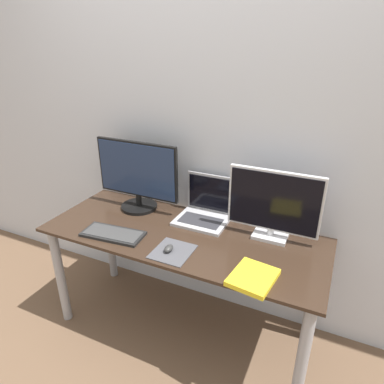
{
  "coord_description": "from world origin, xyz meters",
  "views": [
    {
      "loc": [
        0.76,
        -1.17,
        1.71
      ],
      "look_at": [
        0.01,
        0.41,
        0.93
      ],
      "focal_mm": 32.0,
      "sensor_mm": 36.0,
      "label": 1
    }
  ],
  "objects_px": {
    "laptop": "(205,209)",
    "book": "(253,277)",
    "monitor_right": "(274,205)",
    "monitor_left": "(137,176)",
    "keyboard": "(113,234)",
    "mouse": "(169,248)"
  },
  "relations": [
    {
      "from": "monitor_left",
      "to": "keyboard",
      "type": "height_order",
      "value": "monitor_left"
    },
    {
      "from": "monitor_right",
      "to": "keyboard",
      "type": "relative_size",
      "value": 1.37
    },
    {
      "from": "laptop",
      "to": "keyboard",
      "type": "relative_size",
      "value": 0.84
    },
    {
      "from": "keyboard",
      "to": "book",
      "type": "relative_size",
      "value": 1.48
    },
    {
      "from": "book",
      "to": "keyboard",
      "type": "bearing_deg",
      "value": 176.96
    },
    {
      "from": "monitor_left",
      "to": "keyboard",
      "type": "distance_m",
      "value": 0.42
    },
    {
      "from": "laptop",
      "to": "book",
      "type": "height_order",
      "value": "laptop"
    },
    {
      "from": "monitor_left",
      "to": "laptop",
      "type": "distance_m",
      "value": 0.48
    },
    {
      "from": "laptop",
      "to": "book",
      "type": "xyz_separation_m",
      "value": [
        0.43,
        -0.45,
        -0.05
      ]
    },
    {
      "from": "monitor_left",
      "to": "monitor_right",
      "type": "relative_size",
      "value": 1.13
    },
    {
      "from": "keyboard",
      "to": "book",
      "type": "bearing_deg",
      "value": -3.04
    },
    {
      "from": "monitor_left",
      "to": "book",
      "type": "height_order",
      "value": "monitor_left"
    },
    {
      "from": "monitor_right",
      "to": "laptop",
      "type": "xyz_separation_m",
      "value": [
        -0.41,
        0.05,
        -0.14
      ]
    },
    {
      "from": "monitor_left",
      "to": "laptop",
      "type": "xyz_separation_m",
      "value": [
        0.44,
        0.05,
        -0.16
      ]
    },
    {
      "from": "monitor_right",
      "to": "keyboard",
      "type": "xyz_separation_m",
      "value": [
        -0.8,
        -0.35,
        -0.19
      ]
    },
    {
      "from": "keyboard",
      "to": "mouse",
      "type": "bearing_deg",
      "value": -1.86
    },
    {
      "from": "keyboard",
      "to": "mouse",
      "type": "relative_size",
      "value": 5.57
    },
    {
      "from": "monitor_right",
      "to": "keyboard",
      "type": "distance_m",
      "value": 0.9
    },
    {
      "from": "laptop",
      "to": "mouse",
      "type": "height_order",
      "value": "laptop"
    },
    {
      "from": "book",
      "to": "monitor_right",
      "type": "bearing_deg",
      "value": 92.13
    },
    {
      "from": "laptop",
      "to": "keyboard",
      "type": "xyz_separation_m",
      "value": [
        -0.39,
        -0.4,
        -0.05
      ]
    },
    {
      "from": "mouse",
      "to": "book",
      "type": "relative_size",
      "value": 0.26
    }
  ]
}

